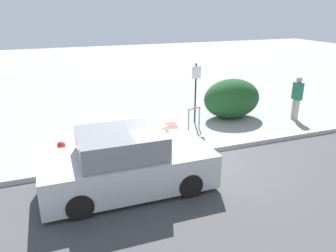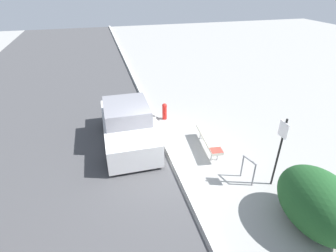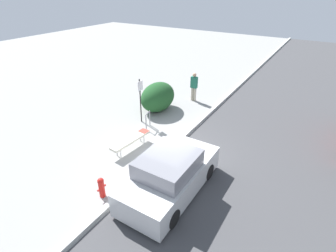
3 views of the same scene
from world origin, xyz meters
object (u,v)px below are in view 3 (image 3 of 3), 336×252
at_px(bike_rack, 148,119).
at_px(parked_car_near, 170,175).
at_px(pedestrian, 194,86).
at_px(bench, 131,140).
at_px(fire_hydrant, 101,187).
at_px(sign_post, 140,97).

bearing_deg(bike_rack, parked_car_near, -135.19).
bearing_deg(pedestrian, bench, 90.24).
bearing_deg(fire_hydrant, bike_rack, 17.10).
xyz_separation_m(sign_post, pedestrian, (3.92, -1.03, -0.46)).
bearing_deg(bench, parked_car_near, -110.04).
distance_m(bike_rack, sign_post, 1.15).
relative_size(bench, parked_car_near, 0.50).
distance_m(bench, parked_car_near, 3.11).
height_order(bench, pedestrian, pedestrian).
xyz_separation_m(bench, sign_post, (2.29, 1.14, 0.92)).
bearing_deg(fire_hydrant, pedestrian, 6.86).
xyz_separation_m(bench, pedestrian, (6.21, 0.11, 0.46)).
bearing_deg(fire_hydrant, parked_car_near, -51.96).
xyz_separation_m(bike_rack, fire_hydrant, (-4.72, -1.45, -0.09)).
relative_size(sign_post, fire_hydrant, 3.01).
height_order(sign_post, fire_hydrant, sign_post).
bearing_deg(pedestrian, fire_hydrant, 96.07).
height_order(bike_rack, pedestrian, pedestrian).
relative_size(bike_rack, sign_post, 0.36).
distance_m(bench, sign_post, 2.72).
distance_m(sign_post, pedestrian, 4.08).
xyz_separation_m(bench, bike_rack, (1.95, 0.48, 0.04)).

